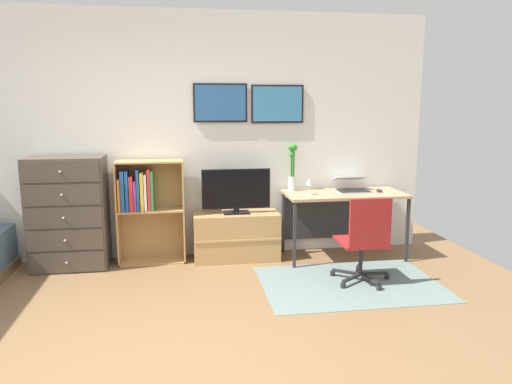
# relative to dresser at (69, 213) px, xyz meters

# --- Properties ---
(ground_plane) EXTENTS (7.20, 7.20, 0.00)m
(ground_plane) POSITION_rel_dresser_xyz_m (0.91, -2.15, -0.59)
(ground_plane) COLOR brown
(wall_back_with_posters) EXTENTS (6.12, 0.09, 2.70)m
(wall_back_with_posters) POSITION_rel_dresser_xyz_m (0.92, 0.27, 0.77)
(wall_back_with_posters) COLOR silver
(wall_back_with_posters) RESTS_ON ground_plane
(area_rug) EXTENTS (1.70, 1.20, 0.01)m
(area_rug) POSITION_rel_dresser_xyz_m (2.75, -0.91, -0.58)
(area_rug) COLOR slate
(area_rug) RESTS_ON ground_plane
(dresser) EXTENTS (0.78, 0.46, 1.18)m
(dresser) POSITION_rel_dresser_xyz_m (0.00, 0.00, 0.00)
(dresser) COLOR #4C4238
(dresser) RESTS_ON ground_plane
(bookshelf) EXTENTS (0.71, 0.30, 1.12)m
(bookshelf) POSITION_rel_dresser_xyz_m (0.78, 0.07, 0.08)
(bookshelf) COLOR tan
(bookshelf) RESTS_ON ground_plane
(tv_stand) EXTENTS (0.94, 0.41, 0.52)m
(tv_stand) POSITION_rel_dresser_xyz_m (1.76, 0.02, -0.33)
(tv_stand) COLOR tan
(tv_stand) RESTS_ON ground_plane
(television) EXTENTS (0.75, 0.16, 0.49)m
(television) POSITION_rel_dresser_xyz_m (1.76, -0.01, 0.18)
(television) COLOR black
(television) RESTS_ON tv_stand
(desk) EXTENTS (1.31, 0.63, 0.74)m
(desk) POSITION_rel_dresser_xyz_m (2.95, -0.02, 0.02)
(desk) COLOR tan
(desk) RESTS_ON ground_plane
(office_chair) EXTENTS (0.56, 0.58, 0.86)m
(office_chair) POSITION_rel_dresser_xyz_m (2.87, -0.94, -0.13)
(office_chair) COLOR #232326
(office_chair) RESTS_ON ground_plane
(laptop) EXTENTS (0.37, 0.40, 0.16)m
(laptop) POSITION_rel_dresser_xyz_m (3.07, 0.01, 0.22)
(laptop) COLOR #B7B7BC
(laptop) RESTS_ON desk
(computer_mouse) EXTENTS (0.06, 0.10, 0.03)m
(computer_mouse) POSITION_rel_dresser_xyz_m (3.35, -0.12, 0.17)
(computer_mouse) COLOR #262628
(computer_mouse) RESTS_ON desk
(bamboo_vase) EXTENTS (0.11, 0.10, 0.53)m
(bamboo_vase) POSITION_rel_dresser_xyz_m (2.41, 0.11, 0.45)
(bamboo_vase) COLOR silver
(bamboo_vase) RESTS_ON desk
(wine_glass) EXTENTS (0.07, 0.07, 0.18)m
(wine_glass) POSITION_rel_dresser_xyz_m (2.53, -0.17, 0.29)
(wine_glass) COLOR silver
(wine_glass) RESTS_ON desk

